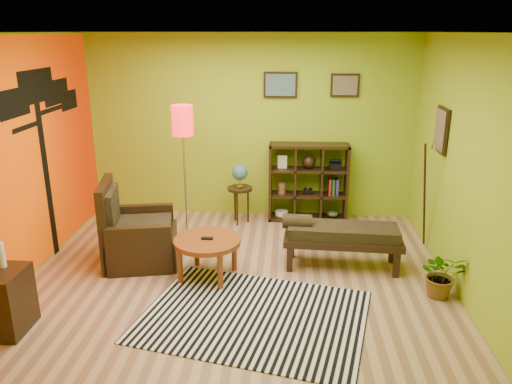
# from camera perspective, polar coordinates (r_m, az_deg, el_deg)

# --- Properties ---
(ground) EXTENTS (5.00, 5.00, 0.00)m
(ground) POSITION_cam_1_polar(r_m,az_deg,el_deg) (6.05, -2.23, -9.82)
(ground) COLOR tan
(ground) RESTS_ON ground
(room_shell) EXTENTS (5.04, 4.54, 2.82)m
(room_shell) POSITION_cam_1_polar(r_m,az_deg,el_deg) (5.47, -3.41, 7.22)
(room_shell) COLOR #8DAF1C
(room_shell) RESTS_ON ground
(zebra_rug) EXTENTS (2.57, 2.14, 0.01)m
(zebra_rug) POSITION_cam_1_polar(r_m,az_deg,el_deg) (5.32, -0.23, -13.97)
(zebra_rug) COLOR silver
(zebra_rug) RESTS_ON ground
(coffee_table) EXTENTS (0.79, 0.79, 0.51)m
(coffee_table) POSITION_cam_1_polar(r_m,az_deg,el_deg) (5.93, -5.59, -5.97)
(coffee_table) COLOR brown
(coffee_table) RESTS_ON ground
(armchair) EXTENTS (1.03, 1.03, 1.07)m
(armchair) POSITION_cam_1_polar(r_m,az_deg,el_deg) (6.51, -13.57, -5.10)
(armchair) COLOR black
(armchair) RESTS_ON ground
(floor_lamp) EXTENTS (0.29, 0.29, 1.92)m
(floor_lamp) POSITION_cam_1_polar(r_m,az_deg,el_deg) (6.53, -8.35, 6.62)
(floor_lamp) COLOR silver
(floor_lamp) RESTS_ON ground
(globe_table) EXTENTS (0.38, 0.38, 0.92)m
(globe_table) POSITION_cam_1_polar(r_m,az_deg,el_deg) (7.47, -1.86, 1.49)
(globe_table) COLOR black
(globe_table) RESTS_ON ground
(cube_shelf) EXTENTS (1.20, 0.35, 1.20)m
(cube_shelf) POSITION_cam_1_polar(r_m,az_deg,el_deg) (7.68, 6.08, 1.09)
(cube_shelf) COLOR black
(cube_shelf) RESTS_ON ground
(bench) EXTENTS (1.48, 0.60, 0.67)m
(bench) POSITION_cam_1_polar(r_m,az_deg,el_deg) (6.24, 9.53, -4.83)
(bench) COLOR black
(bench) RESTS_ON ground
(potted_plant) EXTENTS (0.50, 0.55, 0.41)m
(potted_plant) POSITION_cam_1_polar(r_m,az_deg,el_deg) (5.94, 20.42, -9.32)
(potted_plant) COLOR #26661E
(potted_plant) RESTS_ON ground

